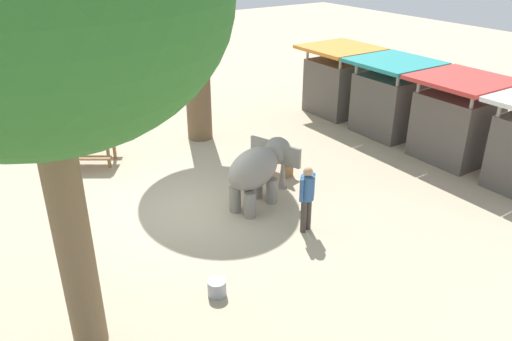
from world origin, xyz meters
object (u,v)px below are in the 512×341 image
object	(u,v)px
elephant	(259,168)
market_stall_orange	(338,84)
person_handler	(307,194)
picnic_table_near	(90,145)
market_stall_teal	(390,101)
feed_bucket	(217,288)
market_stall_red	(456,123)
wooden_bench	(273,157)

from	to	relation	value
elephant	market_stall_orange	bearing A→B (deg)	13.91
person_handler	market_stall_orange	world-z (taller)	market_stall_orange
picnic_table_near	market_stall_orange	size ratio (longest dim) A/B	0.82
market_stall_teal	feed_bucket	distance (m)	10.15
person_handler	market_stall_orange	xyz separation A→B (m)	(-5.97, 6.30, 0.19)
market_stall_red	feed_bucket	size ratio (longest dim) A/B	7.00
elephant	wooden_bench	bearing A→B (deg)	24.16
picnic_table_near	market_stall_red	world-z (taller)	market_stall_red
person_handler	wooden_bench	xyz separation A→B (m)	(-2.96, 1.17, -0.48)
person_handler	market_stall_orange	distance (m)	8.68
picnic_table_near	elephant	bearing A→B (deg)	153.63
market_stall_orange	market_stall_teal	bearing A→B (deg)	0.00
wooden_bench	picnic_table_near	distance (m)	5.46
wooden_bench	feed_bucket	distance (m)	5.57
elephant	market_stall_teal	size ratio (longest dim) A/B	0.90
wooden_bench	picnic_table_near	size ratio (longest dim) A/B	0.70
market_stall_orange	wooden_bench	bearing A→B (deg)	-59.65
market_stall_teal	market_stall_red	size ratio (longest dim) A/B	1.00
person_handler	wooden_bench	size ratio (longest dim) A/B	1.11
market_stall_orange	market_stall_red	size ratio (longest dim) A/B	1.00
wooden_bench	feed_bucket	bearing A→B (deg)	-59.72
elephant	market_stall_red	size ratio (longest dim) A/B	0.90
market_stall_teal	market_stall_red	world-z (taller)	same
person_handler	feed_bucket	bearing A→B (deg)	93.11
wooden_bench	market_stall_teal	world-z (taller)	market_stall_teal
elephant	market_stall_teal	bearing A→B (deg)	-4.97
market_stall_orange	market_stall_red	bearing A→B (deg)	0.00
market_stall_orange	market_stall_teal	xyz separation A→B (m)	(2.60, 0.00, 0.00)
elephant	feed_bucket	size ratio (longest dim) A/B	6.27
elephant	wooden_bench	size ratio (longest dim) A/B	1.55
elephant	picnic_table_near	xyz separation A→B (m)	(-4.83, -2.81, -0.41)
feed_bucket	wooden_bench	bearing A→B (deg)	133.58
elephant	picnic_table_near	bearing A→B (deg)	100.56
elephant	market_stall_red	bearing A→B (deg)	-27.59
market_stall_teal	market_stall_red	distance (m)	2.60
market_stall_orange	feed_bucket	xyz separation A→B (m)	(6.84, -9.17, -0.98)
wooden_bench	market_stall_teal	distance (m)	5.19
person_handler	market_stall_red	bearing A→B (deg)	-96.95
person_handler	market_stall_orange	bearing A→B (deg)	-60.47
wooden_bench	feed_bucket	size ratio (longest dim) A/B	4.04
person_handler	market_stall_orange	size ratio (longest dim) A/B	0.64
market_stall_orange	feed_bucket	size ratio (longest dim) A/B	7.00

